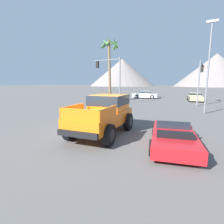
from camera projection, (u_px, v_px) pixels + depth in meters
name	position (u px, v px, depth m)	size (l,w,h in m)	color
ground_plane	(97.00, 135.00, 9.19)	(320.00, 320.00, 0.00)	#5B5956
orange_pickup_truck	(105.00, 112.00, 9.40)	(2.83, 5.08, 2.04)	orange
red_convertible_car	(173.00, 137.00, 7.56)	(2.80, 4.60, 0.98)	red
parked_car_tan	(195.00, 97.00, 25.79)	(2.63, 4.61, 1.24)	tan
parked_car_white	(145.00, 95.00, 30.31)	(4.53, 2.81, 1.27)	white
traffic_light_main	(201.00, 75.00, 21.15)	(0.38, 3.62, 5.23)	slate
traffic_light_crosswalk	(110.00, 72.00, 22.43)	(3.94, 0.38, 5.82)	slate
street_lamp_post	(209.00, 59.00, 14.63)	(0.90, 0.24, 7.73)	slate
palm_tree_tall	(110.00, 55.00, 25.14)	(2.79, 2.85, 8.95)	brown
distant_mountain_range	(180.00, 72.00, 121.11)	(112.54, 67.06, 21.45)	gray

